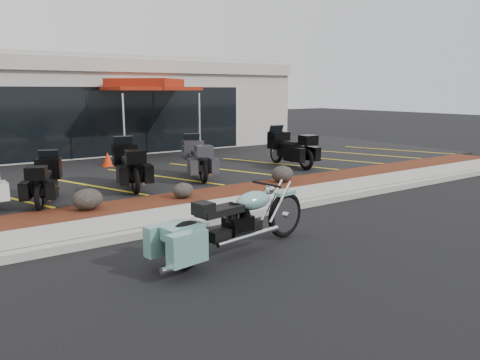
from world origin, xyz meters
TOP-DOWN VIEW (x-y plane):
  - ground at (0.00, 0.00)m, footprint 90.00×90.00m
  - curb at (0.00, 0.90)m, footprint 24.00×0.25m
  - sidewalk at (0.00, 1.60)m, footprint 24.00×1.20m
  - mulch_bed at (0.00, 2.80)m, footprint 24.00×1.20m
  - upper_lot at (0.00, 8.20)m, footprint 26.00×9.60m
  - dealership_building at (0.00, 14.47)m, footprint 18.00×8.16m
  - boulder_left at (-2.97, 2.87)m, footprint 0.65×0.54m
  - boulder_mid at (-0.77, 2.71)m, footprint 0.51×0.43m
  - boulder_right at (2.43, 2.90)m, footprint 0.64×0.54m
  - hero_cruiser at (-0.43, -0.63)m, footprint 3.28×1.30m
  - touring_black_front at (-3.30, 4.74)m, footprint 1.43×2.09m
  - touring_black_mid at (-1.21, 5.33)m, footprint 1.29×2.37m
  - touring_grey at (0.99, 5.48)m, footprint 1.42×2.30m
  - touring_black_rear at (4.46, 5.69)m, footprint 1.03×2.36m
  - traffic_cone at (-0.63, 8.42)m, footprint 0.46×0.46m
  - popup_canopy at (1.47, 9.89)m, footprint 3.73×3.73m

SIDE VIEW (x-z plane):
  - ground at x=0.00m, z-range 0.00..0.00m
  - curb at x=0.00m, z-range 0.00..0.15m
  - sidewalk at x=0.00m, z-range 0.00..0.15m
  - upper_lot at x=0.00m, z-range 0.00..0.15m
  - mulch_bed at x=0.00m, z-range 0.00..0.16m
  - boulder_mid at x=-0.77m, z-range 0.16..0.52m
  - traffic_cone at x=-0.63m, z-range 0.15..0.63m
  - boulder_right at x=2.43m, z-range 0.16..0.62m
  - boulder_left at x=-2.97m, z-range 0.16..0.62m
  - hero_cruiser at x=-0.43m, z-range 0.00..1.12m
  - touring_black_front at x=-3.30m, z-range 0.15..1.29m
  - touring_grey at x=0.99m, z-range 0.15..1.40m
  - touring_black_mid at x=-1.21m, z-range 0.15..1.45m
  - touring_black_rear at x=4.46m, z-range 0.15..1.49m
  - dealership_building at x=0.00m, z-range 0.01..4.01m
  - popup_canopy at x=1.47m, z-range 1.35..4.30m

